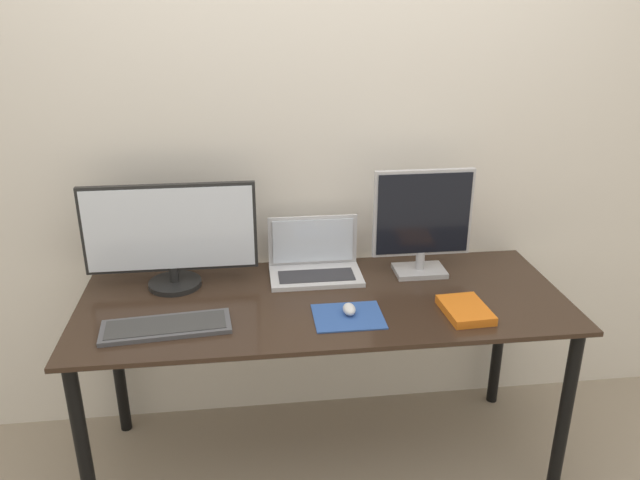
# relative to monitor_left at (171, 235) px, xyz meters

# --- Properties ---
(wall_back) EXTENTS (7.00, 0.05, 2.50)m
(wall_back) POSITION_rel_monitor_left_xyz_m (0.57, 0.25, 0.28)
(wall_back) COLOR silver
(wall_back) RESTS_ON ground_plane
(desk) EXTENTS (1.83, 0.73, 0.76)m
(desk) POSITION_rel_monitor_left_xyz_m (0.57, -0.18, -0.31)
(desk) COLOR #332319
(desk) RESTS_ON ground_plane
(monitor_left) EXTENTS (0.65, 0.21, 0.41)m
(monitor_left) POSITION_rel_monitor_left_xyz_m (0.00, 0.00, 0.00)
(monitor_left) COLOR black
(monitor_left) RESTS_ON desk
(monitor_right) EXTENTS (0.40, 0.14, 0.44)m
(monitor_right) POSITION_rel_monitor_left_xyz_m (0.98, 0.00, 0.01)
(monitor_right) COLOR #B2B2B7
(monitor_right) RESTS_ON desk
(laptop) EXTENTS (0.37, 0.22, 0.23)m
(laptop) POSITION_rel_monitor_left_xyz_m (0.56, 0.04, -0.16)
(laptop) COLOR silver
(laptop) RESTS_ON desk
(keyboard) EXTENTS (0.45, 0.20, 0.02)m
(keyboard) POSITION_rel_monitor_left_xyz_m (0.00, -0.34, -0.21)
(keyboard) COLOR #4C4C51
(keyboard) RESTS_ON desk
(mousepad) EXTENTS (0.25, 0.21, 0.00)m
(mousepad) POSITION_rel_monitor_left_xyz_m (0.63, -0.33, -0.21)
(mousepad) COLOR #2D519E
(mousepad) RESTS_ON desk
(mouse) EXTENTS (0.04, 0.07, 0.04)m
(mouse) POSITION_rel_monitor_left_xyz_m (0.64, -0.32, -0.19)
(mouse) COLOR silver
(mouse) RESTS_ON mousepad
(book) EXTENTS (0.16, 0.22, 0.03)m
(book) POSITION_rel_monitor_left_xyz_m (1.05, -0.36, -0.20)
(book) COLOR orange
(book) RESTS_ON desk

